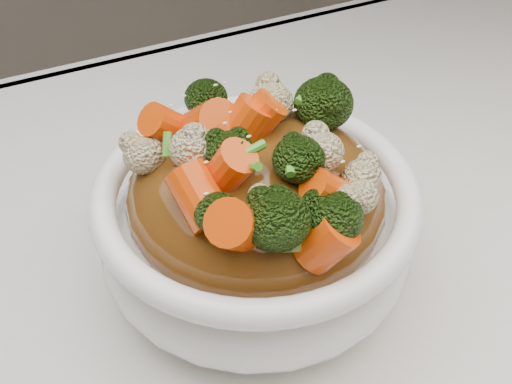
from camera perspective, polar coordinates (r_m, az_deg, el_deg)
name	(u,v)px	position (r m, az deg, el deg)	size (l,w,h in m)	color
tablecloth	(289,319)	(0.46, 3.20, -11.99)	(1.20, 0.80, 0.04)	silver
bowl	(256,227)	(0.43, 0.00, -3.32)	(0.22, 0.22, 0.09)	white
sauce_base	(256,195)	(0.41, 0.00, -0.32)	(0.18, 0.18, 0.10)	#5C340F
carrots	(256,118)	(0.37, 0.00, 7.08)	(0.18, 0.18, 0.05)	#E54607
broccoli	(256,119)	(0.37, 0.00, 6.95)	(0.18, 0.18, 0.05)	black
cauliflower	(256,122)	(0.37, 0.00, 6.69)	(0.18, 0.18, 0.04)	beige
scallions	(256,116)	(0.37, 0.00, 7.21)	(0.13, 0.13, 0.02)	#3B861E
sesame_seeds	(256,116)	(0.37, 0.00, 7.21)	(0.16, 0.16, 0.01)	beige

